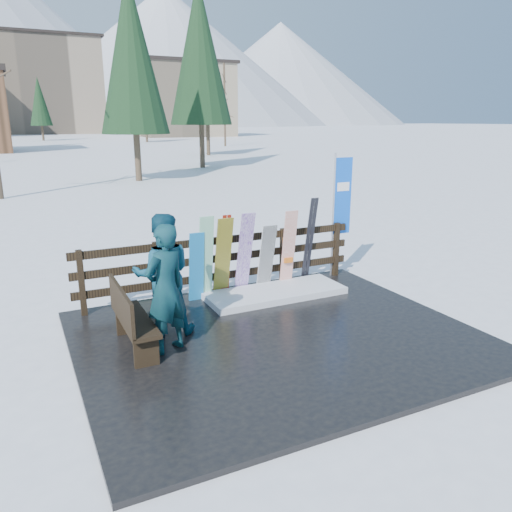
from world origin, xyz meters
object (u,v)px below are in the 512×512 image
snowboard_5 (289,249)px  snowboard_2 (223,258)px  snowboard_4 (266,258)px  person_front (166,289)px  snowboard_0 (196,267)px  snowboard_3 (245,253)px  person_back (163,275)px  bench (130,317)px  rental_flag (340,201)px  snowboard_1 (206,258)px

snowboard_5 → snowboard_2: bearing=180.0°
snowboard_4 → person_front: (-2.50, -1.74, 0.28)m
snowboard_0 → snowboard_3: bearing=0.0°
snowboard_2 → person_back: size_ratio=0.83×
bench → snowboard_0: size_ratio=1.13×
bench → person_front: (0.48, -0.24, 0.42)m
rental_flag → snowboard_0: bearing=-175.3°
snowboard_3 → rental_flag: 2.49m
snowboard_4 → person_back: (-2.36, -1.10, 0.29)m
snowboard_1 → snowboard_4: size_ratio=1.19×
rental_flag → person_front: rental_flag is taller
snowboard_2 → rental_flag: rental_flag is taller
person_back → snowboard_3: bearing=-136.2°
snowboard_2 → person_back: bearing=-142.7°
snowboard_2 → snowboard_4: (0.91, 0.00, -0.11)m
rental_flag → person_front: bearing=-155.3°
person_front → snowboard_1: bearing=-150.6°
snowboard_4 → snowboard_2: bearing=-180.0°
snowboard_0 → rental_flag: 3.45m
snowboard_1 → person_back: size_ratio=0.85×
snowboard_0 → snowboard_3: size_ratio=0.80×
person_back → snowboard_4: bearing=-141.4°
snowboard_5 → rental_flag: rental_flag is taller
snowboard_4 → rental_flag: 2.12m
person_front → snowboard_4: bearing=-170.1°
snowboard_5 → person_back: bearing=-158.8°
snowboard_2 → snowboard_5: size_ratio=1.01×
rental_flag → bench: bearing=-160.0°
snowboard_1 → person_front: bearing=-125.7°
snowboard_0 → snowboard_2: 0.54m
snowboard_1 → person_back: person_back is taller
person_front → person_back: person_back is taller
snowboard_0 → snowboard_4: snowboard_4 is taller
snowboard_2 → snowboard_3: 0.45m
snowboard_2 → snowboard_5: snowboard_5 is taller
snowboard_4 → snowboard_5: snowboard_5 is taller
snowboard_1 → snowboard_5: size_ratio=1.02×
snowboard_3 → person_back: 2.19m
snowboard_4 → snowboard_5: 0.50m
snowboard_5 → person_front: bearing=-149.8°
snowboard_4 → person_front: bearing=-145.2°
snowboard_0 → snowboard_1: 0.23m
snowboard_0 → snowboard_4: 1.43m
snowboard_2 → person_front: bearing=-132.4°
snowboard_1 → snowboard_5: (1.74, 0.00, -0.02)m
snowboard_1 → snowboard_2: bearing=0.0°
person_front → bench: bearing=-51.7°
person_back → snowboard_2: bearing=-129.1°
bench → snowboard_2: 2.56m
snowboard_1 → rental_flag: rental_flag is taller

